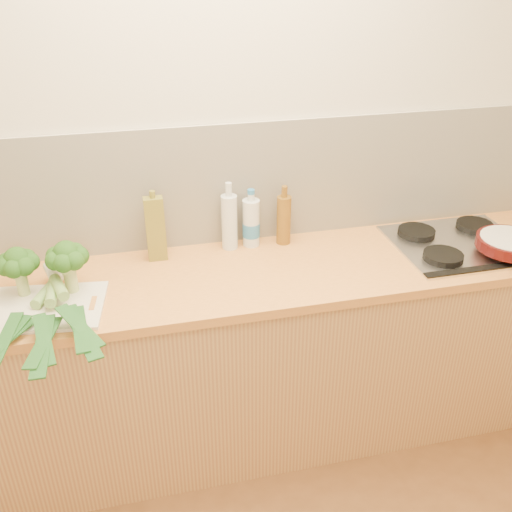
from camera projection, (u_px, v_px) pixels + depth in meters
The scene contains 14 objects.
room_shell at pixel (223, 185), 2.48m from camera, with size 3.50×3.50×3.50m.
counter at pixel (239, 357), 2.58m from camera, with size 3.20×0.62×0.90m.
gas_hob at pixel (460, 243), 2.56m from camera, with size 0.58×0.50×0.04m.
chopping_board at pixel (45, 307), 2.12m from camera, with size 0.43×0.31×0.01m, color white.
broccoli_left at pixel (18, 263), 2.12m from camera, with size 0.16×0.16×0.20m.
broccoli_right at pixel (67, 258), 2.14m from camera, with size 0.16×0.16×0.21m.
leek_front at pixel (34, 307), 2.07m from camera, with size 0.28×0.62×0.04m.
leek_mid at pixel (50, 303), 2.06m from camera, with size 0.10×0.70×0.04m.
leek_back at pixel (64, 297), 2.06m from camera, with size 0.24×0.66×0.04m.
skillet at pixel (511, 243), 2.45m from camera, with size 0.41×0.29×0.05m.
oil_tin at pixel (155, 228), 2.39m from camera, with size 0.08×0.05×0.31m.
glass_bottle at pixel (229, 221), 2.49m from camera, with size 0.07×0.07×0.31m.
amber_bottle at pixel (284, 219), 2.54m from camera, with size 0.06×0.06×0.27m.
water_bottle at pixel (251, 224), 2.53m from camera, with size 0.08×0.08×0.25m.
Camera 1 is at (-0.40, -0.80, 2.09)m, focal length 40.00 mm.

